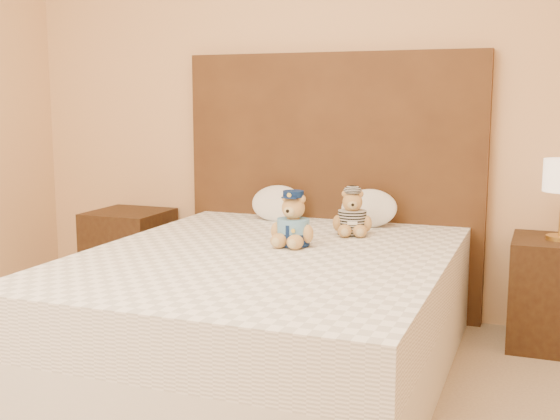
# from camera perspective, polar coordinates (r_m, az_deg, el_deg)

# --- Properties ---
(bed) EXTENTS (1.60, 2.00, 0.55)m
(bed) POSITION_cam_1_polar(r_m,az_deg,el_deg) (3.25, -1.11, -8.23)
(bed) COLOR white
(bed) RESTS_ON ground
(headboard) EXTENTS (1.75, 0.08, 1.50)m
(headboard) POSITION_cam_1_polar(r_m,az_deg,el_deg) (4.09, 4.19, 2.12)
(headboard) COLOR #4F3017
(headboard) RESTS_ON ground
(nightstand_left) EXTENTS (0.45, 0.45, 0.55)m
(nightstand_left) POSITION_cam_1_polar(r_m,az_deg,el_deg) (4.51, -12.12, -3.54)
(nightstand_left) COLOR #382512
(nightstand_left) RESTS_ON ground
(nightstand_right) EXTENTS (0.45, 0.45, 0.55)m
(nightstand_right) POSITION_cam_1_polar(r_m,az_deg,el_deg) (3.80, 21.59, -6.31)
(nightstand_right) COLOR #382512
(nightstand_right) RESTS_ON ground
(teddy_police) EXTENTS (0.24, 0.23, 0.26)m
(teddy_police) POSITION_cam_1_polar(r_m,az_deg,el_deg) (3.30, 1.09, -0.72)
(teddy_police) COLOR #AA7C42
(teddy_police) RESTS_ON bed
(teddy_prisoner) EXTENTS (0.26, 0.25, 0.24)m
(teddy_prisoner) POSITION_cam_1_polar(r_m,az_deg,el_deg) (3.59, 5.90, -0.18)
(teddy_prisoner) COLOR #AA7C42
(teddy_prisoner) RESTS_ON bed
(pillow_left) EXTENTS (0.31, 0.20, 0.22)m
(pillow_left) POSITION_cam_1_polar(r_m,az_deg,el_deg) (4.02, -0.25, 0.71)
(pillow_left) COLOR white
(pillow_left) RESTS_ON bed
(pillow_right) EXTENTS (0.31, 0.20, 0.22)m
(pillow_right) POSITION_cam_1_polar(r_m,az_deg,el_deg) (3.86, 7.24, 0.31)
(pillow_right) COLOR white
(pillow_right) RESTS_ON bed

